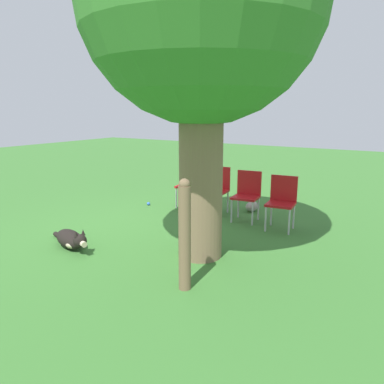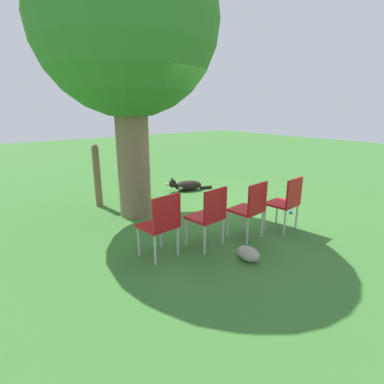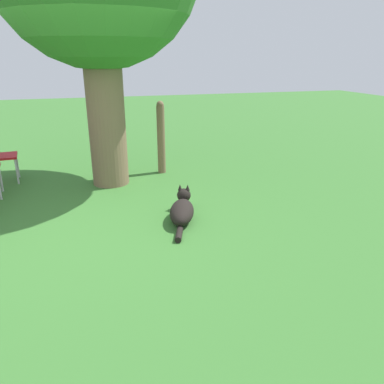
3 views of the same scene
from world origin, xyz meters
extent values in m
plane|color=#38702D|center=(0.00, 0.00, 0.00)|extent=(30.00, 30.00, 0.00)
cylinder|color=#7A6047|center=(0.31, 1.24, 1.21)|extent=(0.57, 0.57, 2.42)
ellipsoid|color=black|center=(1.03, -0.53, 0.12)|extent=(0.50, 0.73, 0.24)
ellipsoid|color=#C6B293|center=(1.09, -0.36, 0.11)|extent=(0.32, 0.30, 0.15)
sphere|color=black|center=(1.16, -0.17, 0.20)|extent=(0.24, 0.24, 0.19)
cylinder|color=#C6B293|center=(1.19, -0.07, 0.19)|extent=(0.10, 0.10, 0.08)
cone|color=black|center=(1.11, -0.15, 0.31)|extent=(0.06, 0.06, 0.08)
cone|color=black|center=(1.21, -0.18, 0.31)|extent=(0.06, 0.06, 0.08)
cylinder|color=black|center=(0.89, -0.96, 0.04)|extent=(0.17, 0.31, 0.07)
cylinder|color=brown|center=(1.23, 1.59, 0.59)|extent=(0.14, 0.14, 1.17)
sphere|color=brown|center=(1.23, 1.59, 1.19)|extent=(0.12, 0.12, 0.12)
cylinder|color=#B7B7BC|center=(-1.33, 1.30, 0.21)|extent=(0.03, 0.03, 0.42)
cube|color=#B21419|center=(-1.34, 1.78, 0.43)|extent=(0.46, 0.48, 0.04)
cylinder|color=#B7B7BC|center=(-1.18, 1.99, 0.21)|extent=(0.03, 0.03, 0.42)
cylinder|color=#B7B7BC|center=(-1.14, 1.61, 0.21)|extent=(0.03, 0.03, 0.42)
camera|label=1|loc=(4.45, 3.70, 1.97)|focal=35.00mm
camera|label=2|loc=(-4.50, 3.69, 1.93)|focal=28.00mm
camera|label=3|loc=(-0.06, -4.71, 1.97)|focal=35.00mm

